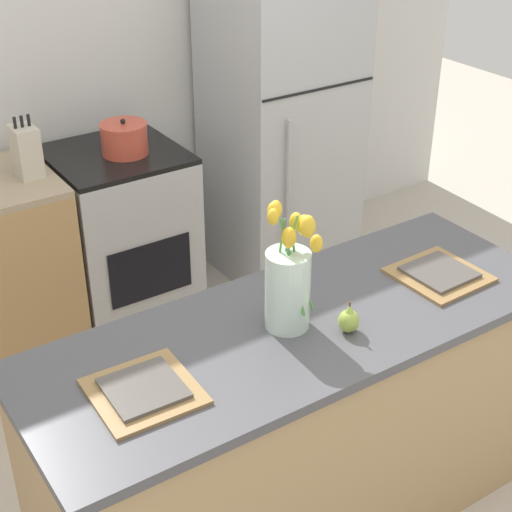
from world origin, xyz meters
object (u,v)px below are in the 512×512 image
(cooking_pot, at_px, (124,139))
(plate_setting_left, at_px, (144,390))
(flower_vase, at_px, (288,281))
(plate_setting_right, at_px, (439,274))
(refrigerator, at_px, (281,114))
(pear_figurine, at_px, (349,320))
(knife_block, at_px, (26,151))
(stove_range, at_px, (123,237))

(cooking_pot, bearing_deg, plate_setting_left, -113.67)
(flower_vase, xyz_separation_m, cooking_pot, (0.18, 1.55, -0.08))
(flower_vase, height_order, cooking_pot, flower_vase)
(cooking_pot, bearing_deg, plate_setting_right, -75.06)
(refrigerator, height_order, plate_setting_left, refrigerator)
(flower_vase, distance_m, pear_figurine, 0.22)
(knife_block, bearing_deg, plate_setting_right, -61.25)
(stove_range, distance_m, plate_setting_left, 1.83)
(stove_range, bearing_deg, knife_block, -175.33)
(stove_range, xyz_separation_m, pear_figurine, (-0.01, -1.72, 0.48))
(flower_vase, bearing_deg, stove_range, 84.89)
(pear_figurine, xyz_separation_m, plate_setting_left, (-0.66, 0.08, -0.03))
(flower_vase, relative_size, cooking_pot, 1.90)
(stove_range, relative_size, knife_block, 3.33)
(plate_setting_left, bearing_deg, plate_setting_right, 0.00)
(refrigerator, height_order, plate_setting_right, refrigerator)
(flower_vase, bearing_deg, refrigerator, 55.53)
(stove_range, distance_m, knife_block, 0.70)
(flower_vase, relative_size, pear_figurine, 3.93)
(stove_range, distance_m, refrigerator, 1.05)
(refrigerator, height_order, cooking_pot, refrigerator)
(cooking_pot, height_order, knife_block, knife_block)
(refrigerator, distance_m, plate_setting_left, 2.30)
(flower_vase, height_order, plate_setting_left, flower_vase)
(pear_figurine, relative_size, knife_block, 0.39)
(pear_figurine, height_order, cooking_pot, cooking_pot)
(cooking_pot, relative_size, knife_block, 0.82)
(flower_vase, bearing_deg, cooking_pot, 83.40)
(flower_vase, distance_m, plate_setting_right, 0.63)
(flower_vase, height_order, knife_block, flower_vase)
(plate_setting_left, bearing_deg, pear_figurine, -6.93)
(pear_figurine, height_order, plate_setting_right, pear_figurine)
(refrigerator, relative_size, flower_vase, 4.32)
(refrigerator, bearing_deg, pear_figurine, -119.05)
(refrigerator, xyz_separation_m, knife_block, (-1.37, -0.03, 0.11))
(refrigerator, bearing_deg, knife_block, -178.54)
(flower_vase, xyz_separation_m, plate_setting_left, (-0.52, -0.05, -0.15))
(flower_vase, bearing_deg, plate_setting_right, -4.70)
(stove_range, height_order, flower_vase, flower_vase)
(flower_vase, xyz_separation_m, plate_setting_right, (0.61, -0.05, -0.15))
(pear_figurine, bearing_deg, flower_vase, 136.51)
(stove_range, relative_size, cooking_pot, 4.08)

